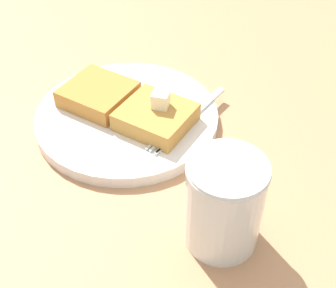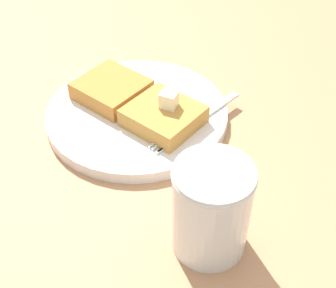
{
  "view_description": "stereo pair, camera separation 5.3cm",
  "coord_description": "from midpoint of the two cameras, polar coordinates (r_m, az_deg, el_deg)",
  "views": [
    {
      "loc": [
        -11.51,
        50.92,
        42.67
      ],
      "look_at": [
        -1.18,
        13.35,
        7.23
      ],
      "focal_mm": 50.0,
      "sensor_mm": 36.0,
      "label": 1
    },
    {
      "loc": [
        -16.47,
        49.18,
        42.67
      ],
      "look_at": [
        -1.18,
        13.35,
        7.23
      ],
      "focal_mm": 50.0,
      "sensor_mm": 36.0,
      "label": 2
    }
  ],
  "objects": [
    {
      "name": "table_surface",
      "position": [
        0.66,
        -0.19,
        3.81
      ],
      "size": [
        101.19,
        101.19,
        2.73
      ],
      "primitive_type": "cube",
      "color": "#AF7E55",
      "rests_on": "ground"
    },
    {
      "name": "butter_pat_primary",
      "position": [
        0.58,
        -3.52,
        5.28
      ],
      "size": [
        2.09,
        1.89,
        2.06
      ],
      "primitive_type": "cube",
      "rotation": [
        0.0,
        0.0,
        0.02
      ],
      "color": "#F7F0C3",
      "rests_on": "toast_slice_left"
    },
    {
      "name": "fork",
      "position": [
        0.6,
        -0.43,
        2.56
      ],
      "size": [
        7.06,
        15.46,
        0.36
      ],
      "color": "silver",
      "rests_on": "plate"
    },
    {
      "name": "toast_slice_middle",
      "position": [
        0.64,
        -10.86,
        5.88
      ],
      "size": [
        10.42,
        10.07,
        2.42
      ],
      "primitive_type": "cube",
      "rotation": [
        0.0,
        0.0,
        -0.28
      ],
      "color": "#BC7C35",
      "rests_on": "plate"
    },
    {
      "name": "syrup_jar",
      "position": [
        0.46,
        3.53,
        -7.91
      ],
      "size": [
        7.81,
        7.81,
        10.32
      ],
      "color": "#42230A",
      "rests_on": "table_surface"
    },
    {
      "name": "plate",
      "position": [
        0.62,
        -7.42,
        3.25
      ],
      "size": [
        24.09,
        24.09,
        1.59
      ],
      "color": "silver",
      "rests_on": "table_surface"
    },
    {
      "name": "toast_slice_left",
      "position": [
        0.59,
        -4.04,
        3.22
      ],
      "size": [
        10.42,
        10.07,
        2.42
      ],
      "primitive_type": "cube",
      "rotation": [
        0.0,
        0.0,
        -0.28
      ],
      "color": "#BA863C",
      "rests_on": "plate"
    }
  ]
}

